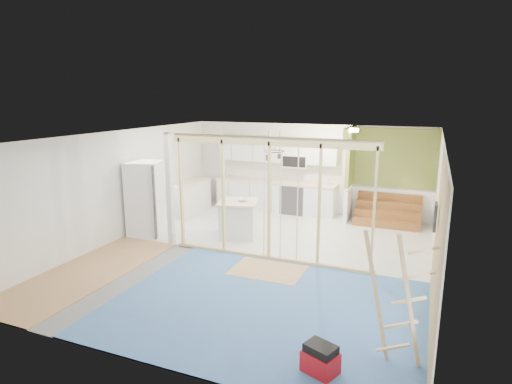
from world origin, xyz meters
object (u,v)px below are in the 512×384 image
at_px(fridge, 146,198).
at_px(island, 238,219).
at_px(ladder, 397,300).
at_px(toolbox, 320,360).

relative_size(fridge, island, 1.61).
bearing_deg(island, fridge, -179.07).
xyz_separation_m(island, ladder, (3.97, -3.90, 0.46)).
bearing_deg(fridge, toolbox, -52.01).
distance_m(toolbox, ladder, 1.21).
xyz_separation_m(toolbox, ladder, (0.81, 0.53, 0.72)).
bearing_deg(island, toolbox, -70.02).
height_order(toolbox, ladder, ladder).
xyz_separation_m(fridge, island, (2.20, 0.65, -0.47)).
xyz_separation_m(fridge, ladder, (6.17, -3.25, -0.01)).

